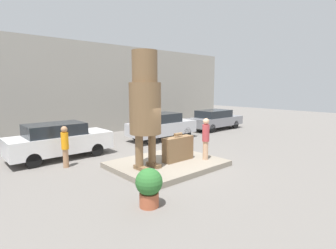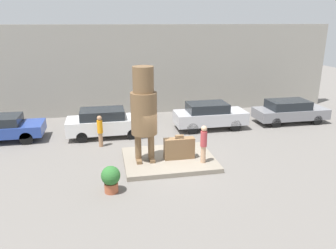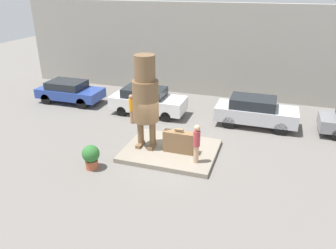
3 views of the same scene
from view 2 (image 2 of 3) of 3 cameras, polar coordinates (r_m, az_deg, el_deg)
ground_plane at (r=15.63m, az=0.17°, el=-6.47°), size 60.00×60.00×0.00m
pedestal at (r=15.58m, az=0.17°, el=-6.11°), size 4.23×3.41×0.21m
building_backdrop at (r=23.47m, az=-4.30°, el=9.48°), size 28.00×0.60×6.17m
statue_figure at (r=14.45m, az=-4.24°, el=3.00°), size 1.17×1.17×4.33m
giant_suitcase at (r=15.28m, az=1.96°, el=-4.15°), size 1.42×0.42×1.17m
tourist at (r=14.76m, az=6.23°, el=-3.15°), size 0.30×0.30×1.75m
parked_car_blue at (r=20.16m, az=-26.97°, el=-0.48°), size 4.27×1.85×1.43m
parked_car_white at (r=19.02m, az=-10.78°, el=0.38°), size 4.45×1.76×1.62m
parked_car_silver at (r=20.21m, az=7.24°, el=1.64°), size 4.35×1.77×1.64m
parked_car_grey at (r=22.73m, az=20.43°, el=2.25°), size 4.67×1.81×1.49m
planter_pot at (r=12.94m, az=-9.93°, el=-9.17°), size 0.75×0.75×1.08m
worker_hivis at (r=17.50m, az=-11.75°, el=-0.92°), size 0.29×0.29×1.69m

